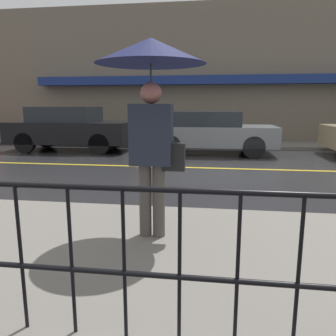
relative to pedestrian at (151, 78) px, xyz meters
name	(u,v)px	position (x,y,z in m)	size (l,w,h in m)	color
ground_plane	(247,169)	(1.51, 4.85, -1.87)	(80.00, 80.00, 0.00)	#262628
sidewalk_near	(299,266)	(1.51, -0.41, -1.81)	(28.00, 3.01, 0.13)	slate
sidewalk_far	(235,145)	(1.51, 9.62, -1.81)	(28.00, 2.04, 0.13)	slate
lane_marking	(247,169)	(1.51, 4.85, -1.87)	(25.20, 0.12, 0.01)	gold
building_storefront	(236,74)	(1.51, 10.76, 0.97)	(28.00, 0.85, 5.70)	#706656
pedestrian	(151,78)	(0.00, 0.00, 0.00)	(1.16, 1.16, 2.15)	#4C4742
car_black	(69,128)	(-4.36, 7.44, -1.08)	(4.21, 1.71, 1.54)	black
car_grey	(211,132)	(0.56, 7.44, -1.14)	(4.09, 1.85, 1.40)	slate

